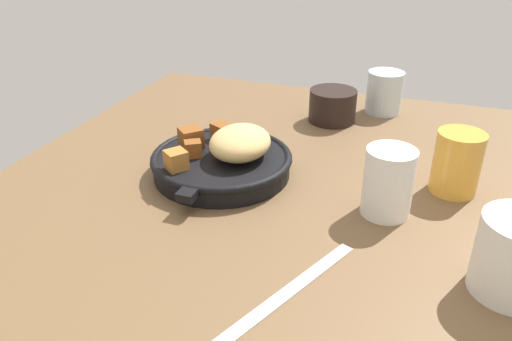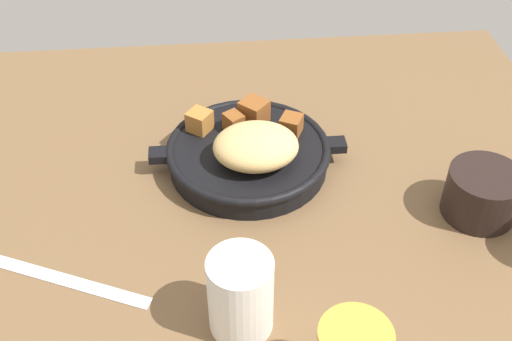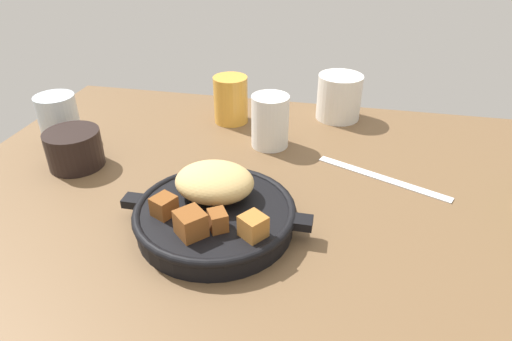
# 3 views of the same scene
# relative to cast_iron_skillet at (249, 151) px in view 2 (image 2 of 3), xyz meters

# --- Properties ---
(ground_plane) EXTENTS (1.00, 0.80, 0.02)m
(ground_plane) POSITION_rel_cast_iron_skillet_xyz_m (0.04, 0.06, -0.04)
(ground_plane) COLOR brown
(cast_iron_skillet) EXTENTS (0.26, 0.22, 0.08)m
(cast_iron_skillet) POSITION_rel_cast_iron_skillet_xyz_m (0.00, 0.00, 0.00)
(cast_iron_skillet) COLOR black
(cast_iron_skillet) RESTS_ON ground_plane
(butter_knife) EXTENTS (0.21, 0.10, 0.00)m
(butter_knife) POSITION_rel_cast_iron_skillet_xyz_m (0.23, 0.17, -0.03)
(butter_knife) COLOR silver
(butter_knife) RESTS_ON ground_plane
(coffee_mug_dark) EXTENTS (0.09, 0.09, 0.06)m
(coffee_mug_dark) POSITION_rel_cast_iron_skillet_xyz_m (-0.27, 0.11, 0.00)
(coffee_mug_dark) COLOR black
(coffee_mug_dark) RESTS_ON ground_plane
(white_creamer_pitcher) EXTENTS (0.07, 0.07, 0.09)m
(white_creamer_pitcher) POSITION_rel_cast_iron_skillet_xyz_m (0.03, 0.25, 0.02)
(white_creamer_pitcher) COLOR white
(white_creamer_pitcher) RESTS_ON ground_plane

